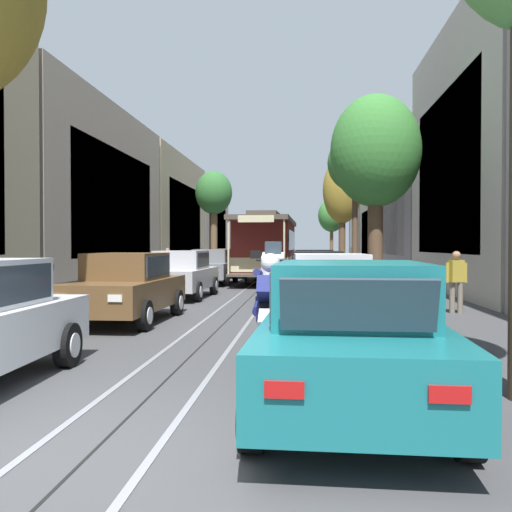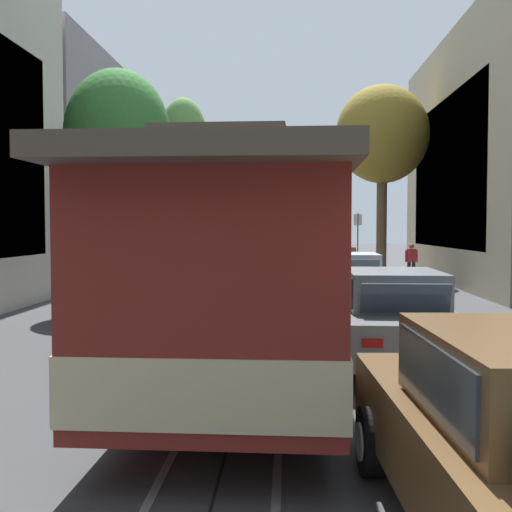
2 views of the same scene
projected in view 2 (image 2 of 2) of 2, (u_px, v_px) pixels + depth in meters
ground_plane at (227, 450)px, 6.42m from camera, size 160.00×160.00×0.00m
parked_car_white_near_left at (327, 259)px, 29.20m from camera, size 2.08×4.39×1.58m
parked_car_brown_second_left at (333, 267)px, 23.07m from camera, size 2.07×4.39×1.58m
parked_car_silver_mid_left at (350, 282)px, 17.08m from camera, size 2.09×4.40×1.58m
parked_car_grey_fourth_left at (392, 317)px, 10.36m from camera, size 2.08×4.39×1.58m
parked_car_teal_near_right at (228, 258)px, 29.96m from camera, size 2.09×4.40×1.58m
parked_car_white_second_right at (211, 266)px, 23.90m from camera, size 2.10×4.40×1.58m
parked_car_black_mid_right at (192, 277)px, 18.49m from camera, size 2.13×4.42×1.58m
parked_car_black_fourth_right at (151, 299)px, 12.87m from camera, size 2.04×4.38×1.58m
street_tree_kerb_left_near at (382, 136)px, 26.20m from camera, size 3.91×3.44×8.28m
street_tree_kerb_right_near at (183, 146)px, 29.22m from camera, size 2.31×1.97×8.37m
street_tree_kerb_right_second at (117, 139)px, 17.22m from camera, size 2.93×2.71×6.67m
cable_car_trolley at (243, 272)px, 8.71m from camera, size 2.76×9.17×3.28m
motorcycle_with_rider at (245, 257)px, 28.14m from camera, size 0.50×1.86×1.81m
pedestrian_on_left_pavement at (411, 259)px, 27.05m from camera, size 0.55×0.33×1.59m
pedestrian_crossing_far at (102, 268)px, 21.18m from camera, size 0.55×0.32×1.61m
fire_hydrant at (173, 276)px, 23.95m from camera, size 0.40×0.22×0.84m
street_sign_post at (358, 238)px, 27.32m from camera, size 0.36×0.08×2.92m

